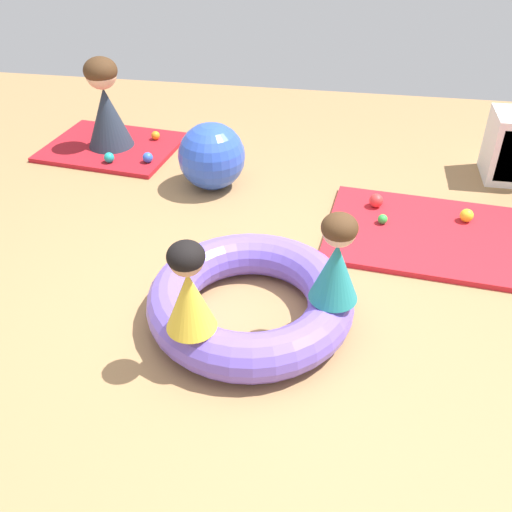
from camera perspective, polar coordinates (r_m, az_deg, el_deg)
name	(u,v)px	position (r m, az deg, el deg)	size (l,w,h in m)	color
ground_plane	(241,313)	(3.48, -1.46, -5.71)	(8.00, 8.00, 0.00)	#9E7549
gym_mat_far_left	(433,235)	(4.31, 17.19, 1.99)	(1.50, 1.05, 0.04)	red
gym_mat_near_left	(112,147)	(5.60, -14.11, 10.48)	(1.17, 0.93, 0.04)	#B21923
inflatable_cushion	(250,300)	(3.36, -0.57, -4.41)	(1.21, 1.21, 0.27)	#7056D1
child_in_yellow	(189,288)	(2.84, -6.73, -3.20)	(0.29, 0.29, 0.52)	yellow
child_in_teal	(337,259)	(3.04, 8.02, -0.31)	(0.29, 0.29, 0.53)	teal
adult_seated	(106,104)	(5.45, -14.75, 14.41)	(0.48, 0.48, 0.81)	#232D3D
play_ball_teal	(109,158)	(5.24, -14.42, 9.48)	(0.09, 0.09, 0.09)	teal
play_ball_yellow	(467,215)	(4.50, 20.24, 3.81)	(0.10, 0.10, 0.10)	yellow
play_ball_red	(376,201)	(4.50, 11.88, 5.42)	(0.11, 0.11, 0.11)	red
play_ball_green	(383,219)	(4.30, 12.49, 3.61)	(0.07, 0.07, 0.07)	green
play_ball_blue	(148,157)	(5.17, -10.73, 9.62)	(0.09, 0.09, 0.09)	blue
play_ball_orange	(156,135)	(5.61, -9.97, 11.74)	(0.08, 0.08, 0.08)	orange
exercise_ball_large	(212,156)	(4.69, -4.44, 9.87)	(0.54, 0.54, 0.54)	blue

